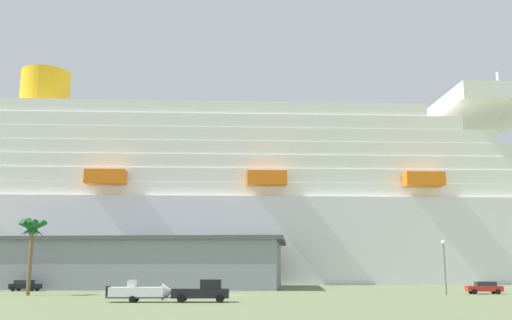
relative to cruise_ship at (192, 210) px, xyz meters
name	(u,v)px	position (x,y,z in m)	size (l,w,h in m)	color
ground_plane	(249,287)	(15.14, -25.14, -16.23)	(600.00, 600.00, 0.00)	#66754C
cruise_ship	(192,210)	(0.00, 0.00, 0.00)	(272.82, 61.35, 54.50)	white
terminal_building	(129,263)	(-5.29, -29.60, -12.14)	(53.85, 27.49, 8.12)	gray
pickup_truck	(203,291)	(14.37, -70.31, -15.18)	(5.75, 2.66, 2.20)	black
small_boat_on_trailer	(144,292)	(8.51, -70.82, -15.26)	(7.50, 2.30, 2.15)	#595960
palm_tree	(32,232)	(-9.46, -57.96, -8.50)	(3.58, 3.55, 9.45)	brown
street_lamp	(444,258)	(42.42, -52.22, -11.67)	(0.56, 0.56, 6.85)	slate
parked_car_black_coupe	(25,285)	(-16.22, -44.89, -15.40)	(4.30, 2.22, 1.58)	black
parked_car_red_hatchback	(484,287)	(47.89, -49.86, -15.40)	(4.45, 2.22, 1.58)	red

